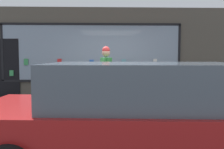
# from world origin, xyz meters

# --- Properties ---
(ground_plane) EXTENTS (40.00, 40.00, 0.00)m
(ground_plane) POSITION_xyz_m (0.00, 0.00, 0.00)
(ground_plane) COLOR #38383A
(shopfront_facade) EXTENTS (8.58, 0.29, 3.23)m
(shopfront_facade) POSITION_xyz_m (-0.11, 2.39, 1.60)
(shopfront_facade) COLOR #4C473D
(shopfront_facade) RESTS_ON ground_plane
(display_table_main) EXTENTS (2.22, 0.62, 0.90)m
(display_table_main) POSITION_xyz_m (0.01, 0.82, 0.71)
(display_table_main) COLOR brown
(display_table_main) RESTS_ON ground_plane
(person_browsing) EXTENTS (0.33, 0.67, 1.76)m
(person_browsing) POSITION_xyz_m (-0.26, 0.26, 1.04)
(person_browsing) COLOR black
(person_browsing) RESTS_ON ground_plane
(small_dog) EXTENTS (0.28, 0.62, 0.42)m
(small_dog) POSITION_xyz_m (0.05, 0.06, 0.28)
(small_dog) COLOR white
(small_dog) RESTS_ON ground_plane
(sandwich_board_sign) EXTENTS (0.78, 0.90, 0.90)m
(sandwich_board_sign) POSITION_xyz_m (1.91, 0.96, 0.46)
(sandwich_board_sign) COLOR #193F19
(sandwich_board_sign) RESTS_ON ground_plane
(parked_car) EXTENTS (4.49, 2.08, 1.41)m
(parked_car) POSITION_xyz_m (0.18, -3.47, 0.74)
(parked_car) COLOR #A51919
(parked_car) RESTS_ON ground_plane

